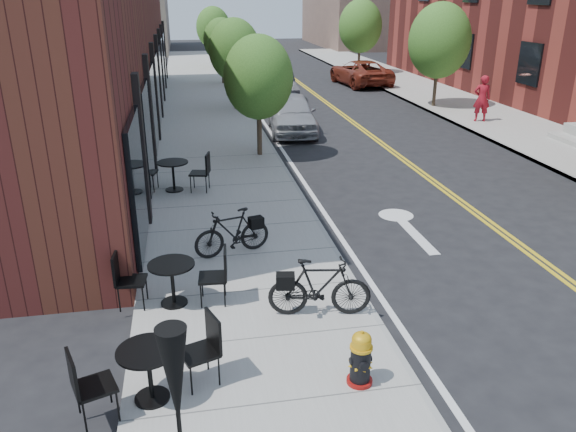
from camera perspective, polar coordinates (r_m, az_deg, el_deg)
ground at (r=10.59m, az=7.01°, el=-7.11°), size 120.00×120.00×0.00m
sidewalk_near at (r=19.50m, az=-7.38°, el=6.64°), size 4.00×70.00×0.12m
sidewalk_far at (r=23.37m, az=23.71°, el=7.52°), size 4.00×70.00×0.12m
building_near at (r=23.15m, az=-20.13°, el=16.59°), size 5.00×28.00×7.00m
tree_near_a at (r=18.14m, az=-3.03°, el=13.87°), size 2.20×2.20×3.81m
tree_near_b at (r=26.03m, az=-5.46°, el=16.44°), size 2.30×2.30×3.98m
tree_near_c at (r=33.99m, az=-6.75°, el=17.30°), size 2.10×2.10×3.67m
tree_near_d at (r=41.94m, az=-7.59°, el=18.44°), size 2.40×2.40×4.11m
tree_far_b at (r=27.43m, az=15.13°, el=16.81°), size 2.80×2.80×4.62m
tree_far_c at (r=38.63m, az=7.36°, el=18.58°), size 2.80×2.80×4.62m
fire_hydrant at (r=7.84m, az=7.39°, el=-14.17°), size 0.38×0.38×0.82m
bicycle_left at (r=11.34m, az=-5.70°, el=-1.64°), size 1.66×0.86×0.96m
bicycle_right at (r=9.20m, az=3.24°, el=-7.25°), size 1.74×0.75×1.01m
bistro_set_a at (r=7.65m, az=-13.94°, el=-14.67°), size 1.87×1.07×0.99m
bistro_set_b at (r=9.70m, az=-11.68°, el=-6.16°), size 1.85×0.85×0.98m
bistro_set_c at (r=15.30m, az=-11.59°, el=4.42°), size 1.96×0.99×1.03m
patio_umbrella at (r=5.24m, az=-11.28°, el=-17.28°), size 0.38×0.38×2.37m
parked_car_a at (r=22.08m, az=0.36°, el=10.40°), size 2.11×4.46×1.47m
parked_car_b at (r=28.79m, az=-1.27°, el=13.17°), size 1.75×4.81×1.58m
parked_car_c at (r=39.17m, az=-4.76°, el=15.24°), size 2.08×4.83×1.39m
parked_car_far at (r=34.23m, az=7.35°, el=14.25°), size 2.87×5.37×1.44m
pedestrian at (r=24.75m, az=19.10°, el=11.22°), size 0.77×0.61×1.87m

